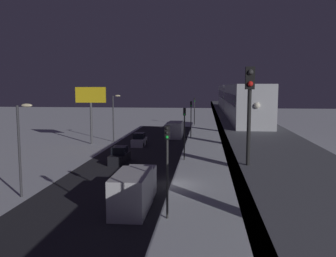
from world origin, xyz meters
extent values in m
plane|color=silver|center=(0.00, 0.00, 0.00)|extent=(240.00, 240.00, 0.00)
cube|color=#28282D|center=(5.59, 0.00, 0.00)|extent=(11.00, 96.90, 0.01)
cube|color=slate|center=(-6.70, 0.00, 5.38)|extent=(5.00, 96.90, 0.80)
cube|color=#38383D|center=(-4.32, 0.00, 5.38)|extent=(0.24, 94.96, 0.80)
cylinder|color=slate|center=(-6.70, -40.37, 2.49)|extent=(1.40, 1.40, 4.98)
cylinder|color=slate|center=(-6.70, -24.22, 2.49)|extent=(1.40, 1.40, 4.98)
cylinder|color=slate|center=(-6.70, -8.07, 2.49)|extent=(1.40, 1.40, 4.98)
cylinder|color=slate|center=(-6.70, 8.07, 2.49)|extent=(1.40, 1.40, 4.98)
cube|color=#B7BABF|center=(-6.70, -3.02, 7.48)|extent=(2.90, 18.00, 3.40)
cube|color=black|center=(-6.70, -3.02, 7.88)|extent=(2.94, 16.20, 0.90)
cube|color=#B7BABF|center=(-6.70, -21.62, 7.48)|extent=(2.90, 18.00, 3.40)
cube|color=black|center=(-6.70, -21.62, 7.88)|extent=(2.94, 16.20, 0.90)
sphere|color=white|center=(-6.70, 6.03, 7.65)|extent=(0.44, 0.44, 0.44)
cylinder|color=black|center=(-4.79, 17.53, 7.38)|extent=(0.16, 0.16, 3.20)
cube|color=black|center=(-4.79, 17.53, 9.33)|extent=(0.36, 0.28, 0.90)
sphere|color=#333333|center=(-4.79, 17.69, 9.56)|extent=(0.22, 0.22, 0.22)
sphere|color=red|center=(-4.79, 17.69, 9.10)|extent=(0.22, 0.22, 0.22)
cube|color=silver|center=(6.99, -21.50, 0.55)|extent=(1.80, 4.33, 1.10)
cube|color=black|center=(6.99, -21.50, 1.54)|extent=(1.58, 2.08, 0.87)
cylinder|color=black|center=(6.13, -20.16, 0.32)|extent=(0.20, 0.64, 0.64)
cylinder|color=black|center=(7.84, -20.16, 0.32)|extent=(0.20, 0.64, 0.64)
cylinder|color=black|center=(6.13, -22.84, 0.32)|extent=(0.20, 0.64, 0.64)
cylinder|color=black|center=(7.84, -22.84, 0.32)|extent=(0.20, 0.64, 0.64)
cube|color=black|center=(6.99, -8.83, 0.55)|extent=(1.80, 4.27, 1.10)
cube|color=black|center=(6.99, -8.83, 1.54)|extent=(1.58, 2.05, 0.87)
cube|color=silver|center=(2.19, 3.68, 1.20)|extent=(2.30, 2.20, 2.40)
cube|color=silver|center=(2.19, 7.48, 1.40)|extent=(2.40, 5.00, 2.80)
cube|color=silver|center=(2.19, -34.36, 1.20)|extent=(2.30, 2.20, 2.40)
cube|color=silver|center=(2.19, -30.56, 1.40)|extent=(2.40, 5.00, 2.80)
cylinder|color=#2D2D2D|center=(-0.51, 8.58, 2.75)|extent=(0.16, 0.16, 5.50)
cube|color=black|center=(-0.51, 8.58, 5.95)|extent=(0.32, 0.32, 0.90)
sphere|color=black|center=(-0.51, 8.76, 6.25)|extent=(0.20, 0.20, 0.20)
sphere|color=black|center=(-0.51, 8.76, 5.95)|extent=(0.20, 0.20, 0.20)
sphere|color=#19E53F|center=(-0.51, 8.76, 5.65)|extent=(0.20, 0.20, 0.20)
cylinder|color=#2D2D2D|center=(-0.51, -11.35, 2.75)|extent=(0.16, 0.16, 5.50)
cube|color=black|center=(-0.51, -11.35, 5.95)|extent=(0.32, 0.32, 0.90)
sphere|color=black|center=(-0.51, -11.17, 6.25)|extent=(0.20, 0.20, 0.20)
sphere|color=black|center=(-0.51, -11.17, 5.95)|extent=(0.20, 0.20, 0.20)
sphere|color=#19E53F|center=(-0.51, -11.17, 5.65)|extent=(0.20, 0.20, 0.20)
cylinder|color=#2D2D2D|center=(-0.51, -31.29, 2.75)|extent=(0.16, 0.16, 5.50)
cube|color=black|center=(-0.51, -31.29, 5.95)|extent=(0.32, 0.32, 0.90)
sphere|color=black|center=(-0.51, -31.11, 6.25)|extent=(0.20, 0.20, 0.20)
sphere|color=black|center=(-0.51, -31.11, 5.95)|extent=(0.20, 0.20, 0.20)
sphere|color=#19E53F|center=(-0.51, -31.11, 5.65)|extent=(0.20, 0.20, 0.20)
cylinder|color=#2D2D2D|center=(-0.51, -51.23, 2.75)|extent=(0.16, 0.16, 5.50)
cube|color=black|center=(-0.51, -51.23, 5.95)|extent=(0.32, 0.32, 0.90)
sphere|color=black|center=(-0.51, -51.05, 6.25)|extent=(0.20, 0.20, 0.20)
sphere|color=black|center=(-0.51, -51.05, 5.95)|extent=(0.20, 0.20, 0.20)
sphere|color=#19E53F|center=(-0.51, -51.05, 5.65)|extent=(0.20, 0.20, 0.20)
cylinder|color=#4C4C51|center=(14.73, -22.37, 3.25)|extent=(0.36, 0.36, 6.50)
cube|color=yellow|center=(14.73, -22.37, 7.70)|extent=(4.80, 0.30, 2.40)
cylinder|color=#38383D|center=(11.89, 5.00, 3.75)|extent=(0.20, 0.20, 7.50)
ellipsoid|color=#F4E5B2|center=(11.09, 5.00, 7.50)|extent=(0.90, 0.44, 0.30)
cylinder|color=#38383D|center=(11.89, -25.00, 3.75)|extent=(0.20, 0.20, 7.50)
ellipsoid|color=#F4E5B2|center=(11.09, -25.00, 7.50)|extent=(0.90, 0.44, 0.30)
camera|label=1|loc=(-3.03, 32.36, 8.99)|focal=38.65mm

